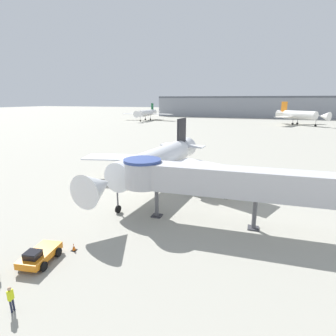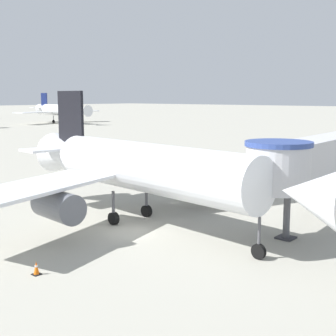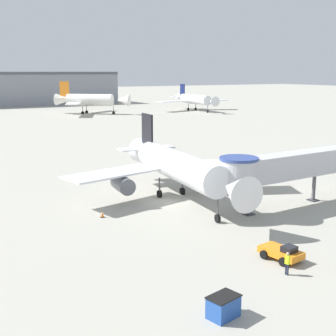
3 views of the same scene
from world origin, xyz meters
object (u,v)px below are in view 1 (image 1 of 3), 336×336
ground_crew_marshaller (11,297)px  traffic_cone_starboard_wing (226,196)px  traffic_cone_near_nose (74,247)px  traffic_cone_port_wing (88,183)px  main_airplane (157,161)px  background_jet_orange_tail (299,115)px  jet_bridge (211,180)px  pushback_tug_orange (39,255)px  background_jet_green_tail (147,113)px

ground_crew_marshaller → traffic_cone_starboard_wing: bearing=153.7°
traffic_cone_near_nose → traffic_cone_port_wing: (-9.85, 15.84, 0.01)m
main_airplane → background_jet_orange_tail: 121.24m
main_airplane → ground_crew_marshaller: (0.10, -24.90, -3.07)m
jet_bridge → ground_crew_marshaller: size_ratio=12.58×
pushback_tug_orange → traffic_cone_near_nose: bearing=49.8°
pushback_tug_orange → traffic_cone_port_wing: size_ratio=5.24×
pushback_tug_orange → traffic_cone_starboard_wing: pushback_tug_orange is taller
pushback_tug_orange → background_jet_orange_tail: 141.55m
background_jet_green_tail → background_jet_orange_tail: bearing=-4.4°
background_jet_orange_tail → traffic_cone_starboard_wing: bearing=-148.7°
main_airplane → background_jet_green_tail: size_ratio=0.82×
jet_bridge → ground_crew_marshaller: bearing=-123.0°
traffic_cone_starboard_wing → background_jet_orange_tail: size_ratio=0.03×
jet_bridge → traffic_cone_port_wing: 21.65m
jet_bridge → traffic_cone_starboard_wing: (0.85, 7.77, -4.42)m
jet_bridge → traffic_cone_port_wing: size_ratio=30.62×
background_jet_orange_tail → traffic_cone_port_wing: bearing=-158.0°
main_airplane → jet_bridge: (9.48, -8.95, 0.73)m
pushback_tug_orange → traffic_cone_starboard_wing: 22.91m
traffic_cone_near_nose → traffic_cone_port_wing: 18.65m
traffic_cone_starboard_wing → background_jet_green_tail: bearing=117.8°
main_airplane → background_jet_green_tail: (-53.76, 120.14, 0.53)m
background_jet_green_tail → traffic_cone_near_nose: bearing=-71.2°
traffic_cone_port_wing → ground_crew_marshaller: size_ratio=0.41×
pushback_tug_orange → ground_crew_marshaller: 5.08m
main_airplane → pushback_tug_orange: main_airplane is taller
traffic_cone_starboard_wing → ground_crew_marshaller: ground_crew_marshaller is taller
jet_bridge → ground_crew_marshaller: 18.89m
jet_bridge → traffic_cone_starboard_wing: size_ratio=27.40×
traffic_cone_starboard_wing → pushback_tug_orange: bearing=-123.1°
main_airplane → pushback_tug_orange: 20.77m
traffic_cone_near_nose → ground_crew_marshaller: ground_crew_marshaller is taller
traffic_cone_port_wing → ground_crew_marshaller: bearing=-64.8°
background_jet_green_tail → background_jet_orange_tail: size_ratio=1.31×
ground_crew_marshaller → background_jet_green_tail: bearing=-162.6°
pushback_tug_orange → ground_crew_marshaller: size_ratio=2.15×
traffic_cone_near_nose → background_jet_green_tail: 148.05m
pushback_tug_orange → traffic_cone_port_wing: (-8.42, 18.19, -0.32)m
jet_bridge → background_jet_green_tail: bearing=113.5°
main_airplane → pushback_tug_orange: (-2.18, -20.37, -3.41)m
ground_crew_marshaller → background_jet_orange_tail: 145.40m
jet_bridge → background_jet_orange_tail: (23.30, 125.67, 0.32)m
traffic_cone_starboard_wing → traffic_cone_port_wing: (-20.92, -1.00, -0.04)m
ground_crew_marshaller → background_jet_green_tail: (-53.86, 145.04, 3.60)m
jet_bridge → traffic_cone_near_nose: (-10.23, -9.07, -4.48)m
background_jet_green_tail → background_jet_orange_tail: background_jet_orange_tail is taller
ground_crew_marshaller → background_jet_green_tail: size_ratio=0.05×
ground_crew_marshaller → background_jet_orange_tail: background_jet_orange_tail is taller
traffic_cone_near_nose → traffic_cone_port_wing: traffic_cone_port_wing is taller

